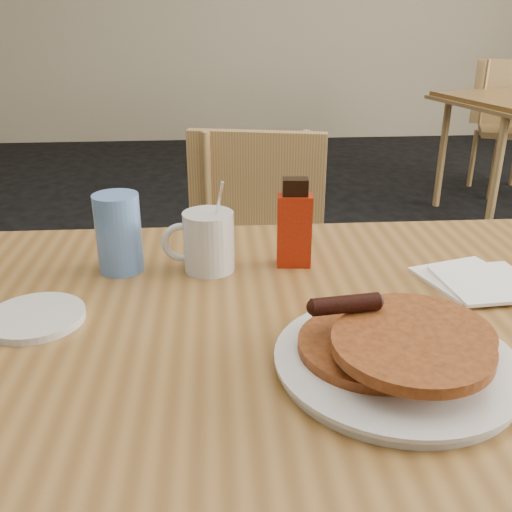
{
  "coord_description": "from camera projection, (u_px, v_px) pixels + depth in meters",
  "views": [
    {
      "loc": [
        -0.09,
        -0.83,
        1.18
      ],
      "look_at": [
        -0.02,
        0.03,
        0.81
      ],
      "focal_mm": 40.0,
      "sensor_mm": 36.0,
      "label": 1
    }
  ],
  "objects": [
    {
      "name": "main_table",
      "position": [
        315.0,
        339.0,
        0.89
      ],
      "size": [
        1.3,
        0.89,
        0.75
      ],
      "rotation": [
        0.0,
        0.0,
        -0.01
      ],
      "color": "olive",
      "rests_on": "floor"
    },
    {
      "name": "chair_main_far",
      "position": [
        259.0,
        261.0,
        1.64
      ],
      "size": [
        0.47,
        0.48,
        0.88
      ],
      "rotation": [
        0.0,
        0.0,
        -0.22
      ],
      "color": "tan",
      "rests_on": "floor"
    },
    {
      "name": "chair_neighbor_far",
      "position": [
        507.0,
        115.0,
        3.97
      ],
      "size": [
        0.52,
        0.54,
        0.89
      ],
      "rotation": [
        0.0,
        0.0,
        -0.38
      ],
      "color": "tan",
      "rests_on": "floor"
    },
    {
      "name": "pancake_plate",
      "position": [
        397.0,
        352.0,
        0.74
      ],
      "size": [
        0.32,
        0.32,
        0.09
      ],
      "rotation": [
        0.0,
        0.0,
        -0.32
      ],
      "color": "silver",
      "rests_on": "main_table"
    },
    {
      "name": "coffee_mug",
      "position": [
        207.0,
        241.0,
        1.02
      ],
      "size": [
        0.13,
        0.09,
        0.17
      ],
      "rotation": [
        0.0,
        0.0,
        0.04
      ],
      "color": "silver",
      "rests_on": "main_table"
    },
    {
      "name": "syrup_bottle",
      "position": [
        294.0,
        226.0,
        1.03
      ],
      "size": [
        0.07,
        0.05,
        0.16
      ],
      "rotation": [
        0.0,
        0.0,
        -0.09
      ],
      "color": "maroon",
      "rests_on": "main_table"
    },
    {
      "name": "napkin_stack",
      "position": [
        478.0,
        281.0,
        0.98
      ],
      "size": [
        0.19,
        0.2,
        0.01
      ],
      "rotation": [
        0.0,
        0.0,
        0.28
      ],
      "color": "white",
      "rests_on": "main_table"
    },
    {
      "name": "blue_tumbler",
      "position": [
        119.0,
        233.0,
        1.01
      ],
      "size": [
        0.1,
        0.1,
        0.14
      ],
      "primitive_type": "cylinder",
      "rotation": [
        0.0,
        0.0,
        -0.31
      ],
      "color": "#5884CE",
      "rests_on": "main_table"
    },
    {
      "name": "side_saucer",
      "position": [
        35.0,
        317.0,
        0.86
      ],
      "size": [
        0.18,
        0.18,
        0.01
      ],
      "primitive_type": "cylinder",
      "rotation": [
        0.0,
        0.0,
        0.22
      ],
      "color": "silver",
      "rests_on": "main_table"
    }
  ]
}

